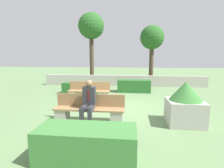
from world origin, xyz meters
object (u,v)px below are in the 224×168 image
at_px(person_seated_man, 88,100).
at_px(planter_corner_right, 185,104).
at_px(tree_center_left, 152,39).
at_px(tree_leftmost, 91,27).
at_px(bench_left_side, 89,93).
at_px(bench_front, 89,111).

relative_size(person_seated_man, planter_corner_right, 1.02).
bearing_deg(tree_center_left, planter_corner_right, -88.95).
height_order(planter_corner_right, tree_leftmost, tree_leftmost).
relative_size(person_seated_man, tree_leftmost, 0.25).
distance_m(planter_corner_right, tree_center_left, 8.76).
height_order(bench_left_side, tree_center_left, tree_center_left).
xyz_separation_m(bench_front, tree_leftmost, (-1.86, 8.41, 3.94)).
height_order(bench_front, person_seated_man, person_seated_man).
bearing_deg(person_seated_man, bench_front, 96.38).
bearing_deg(bench_left_side, person_seated_man, -64.61).
distance_m(bench_left_side, planter_corner_right, 4.52).
xyz_separation_m(person_seated_man, planter_corner_right, (2.88, 0.32, -0.10)).
distance_m(bench_front, planter_corner_right, 2.91).
xyz_separation_m(bench_left_side, person_seated_man, (0.74, -3.01, 0.40)).
xyz_separation_m(person_seated_man, tree_leftmost, (-1.88, 8.56, 3.55)).
bearing_deg(bench_front, person_seated_man, -83.62).
bearing_deg(planter_corner_right, person_seated_man, -173.74).
height_order(person_seated_man, planter_corner_right, person_seated_man).
bearing_deg(tree_center_left, person_seated_man, -107.52).
height_order(bench_left_side, tree_leftmost, tree_leftmost).
height_order(bench_left_side, planter_corner_right, planter_corner_right).
relative_size(bench_front, tree_center_left, 0.50).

